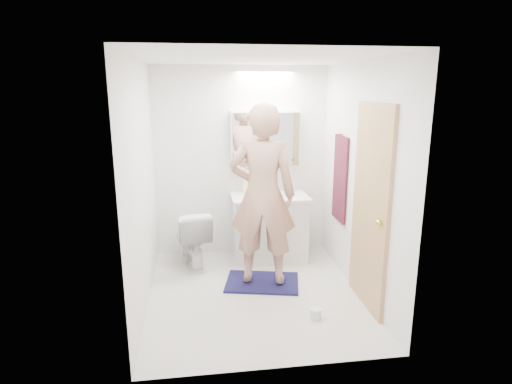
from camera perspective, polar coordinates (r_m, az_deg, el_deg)
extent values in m
plane|color=silver|center=(4.64, -0.18, -13.47)|extent=(2.50, 2.50, 0.00)
plane|color=white|center=(4.13, -0.21, 17.62)|extent=(2.50, 2.50, 0.00)
plane|color=white|center=(5.44, -2.00, 4.03)|extent=(2.50, 0.00, 2.50)
plane|color=white|center=(3.03, 3.04, -4.04)|extent=(2.50, 0.00, 2.50)
plane|color=white|center=(4.22, -15.17, 0.64)|extent=(0.00, 2.50, 2.50)
plane|color=white|center=(4.50, 13.81, 1.54)|extent=(0.00, 2.50, 2.50)
cube|color=silver|center=(5.41, 1.81, -4.89)|extent=(0.90, 0.55, 0.78)
cube|color=white|center=(5.29, 1.84, -0.68)|extent=(0.95, 0.58, 0.04)
cylinder|color=white|center=(5.31, 1.79, -0.24)|extent=(0.36, 0.36, 0.03)
cylinder|color=silver|center=(5.48, 1.46, 0.90)|extent=(0.02, 0.02, 0.16)
cube|color=white|center=(5.36, 1.27, 7.13)|extent=(0.88, 0.14, 0.70)
cube|color=silver|center=(5.29, 1.41, 7.03)|extent=(0.84, 0.01, 0.66)
imported|color=white|center=(5.24, -8.61, -6.07)|extent=(0.52, 0.76, 0.71)
cube|color=#1A1541|center=(4.85, 0.84, -12.04)|extent=(0.90, 0.71, 0.02)
imported|color=tan|center=(4.50, 0.89, -0.42)|extent=(0.79, 0.61, 1.94)
cube|color=tan|center=(4.23, 15.14, -2.12)|extent=(0.04, 0.80, 2.00)
sphere|color=gold|center=(3.97, 16.24, -4.02)|extent=(0.06, 0.06, 0.06)
cube|color=#101333|center=(5.02, 11.22, 1.77)|extent=(0.02, 0.42, 1.00)
cylinder|color=silver|center=(4.93, 11.36, 7.68)|extent=(0.07, 0.02, 0.02)
imported|color=#F0E49B|center=(5.36, -1.50, 0.92)|extent=(0.11, 0.11, 0.22)
imported|color=#6396D5|center=(5.42, 0.14, 0.87)|extent=(0.09, 0.09, 0.18)
imported|color=#4477CD|center=(5.48, 4.23, 0.47)|extent=(0.12, 0.12, 0.09)
cylinder|color=silver|center=(4.21, 8.00, -15.87)|extent=(0.11, 0.11, 0.10)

